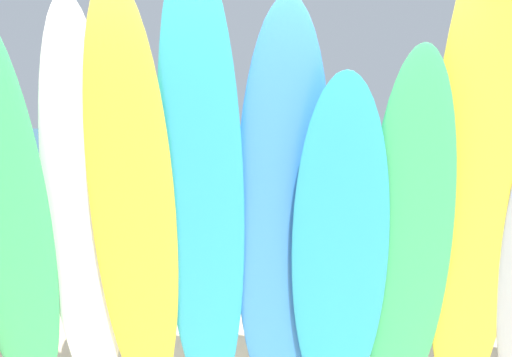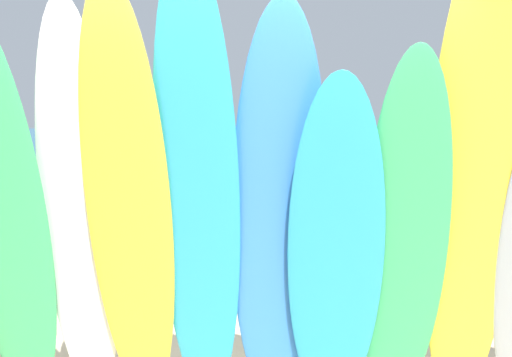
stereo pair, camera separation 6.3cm
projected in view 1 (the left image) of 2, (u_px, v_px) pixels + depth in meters
name	position (u px, v px, depth m)	size (l,w,h in m)	color
ground	(271.00, 174.00, 18.35)	(60.00, 60.00, 0.00)	beige
ocean_water	(275.00, 143.00, 34.01)	(60.00, 40.00, 0.02)	teal
surfboard_rack	(246.00, 309.00, 4.38)	(4.72, 0.07, 0.66)	brown
surfboard_green_2	(4.00, 218.00, 3.87)	(0.57, 0.07, 2.53)	#38B266
surfboard_white_3	(83.00, 213.00, 3.94)	(0.46, 0.07, 2.54)	white
surfboard_yellow_4	(133.00, 211.00, 3.79)	(0.50, 0.08, 2.63)	yellow
surfboard_teal_5	(202.00, 199.00, 3.76)	(0.48, 0.06, 2.79)	#289EC6
surfboard_blue_6	(283.00, 218.00, 3.86)	(0.55, 0.08, 2.51)	#337AD1
surfboard_teal_7	(340.00, 254.00, 3.82)	(0.55, 0.06, 2.13)	#289EC6
surfboard_green_8	(409.00, 241.00, 3.83)	(0.50, 0.06, 2.28)	#38B266
surfboard_yellow_9	(475.00, 190.00, 3.78)	(0.52, 0.07, 2.85)	yellow
beachgoer_photographing	(68.00, 195.00, 7.70)	(0.56, 0.24, 1.48)	brown
beachgoer_midbeach	(180.00, 179.00, 9.40)	(0.46, 0.38, 1.47)	tan
distant_boat	(121.00, 154.00, 24.11)	(3.58, 1.48, 0.28)	teal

